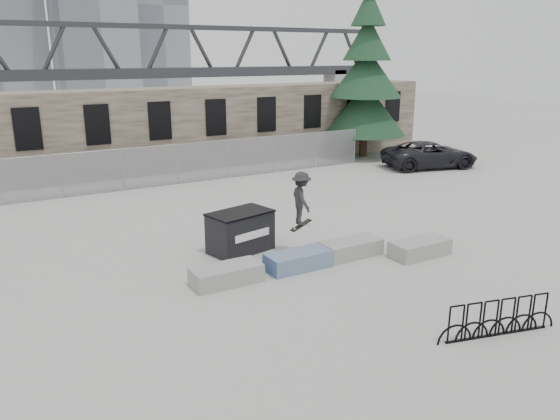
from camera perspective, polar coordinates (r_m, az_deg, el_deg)
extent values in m
plane|color=#A7A7A3|center=(17.11, 4.06, -5.60)|extent=(120.00, 120.00, 0.00)
cube|color=brown|center=(30.98, -13.11, 8.10)|extent=(36.00, 2.50, 4.50)
cube|color=black|center=(28.42, -24.89, 7.69)|extent=(1.20, 0.12, 2.00)
cube|color=black|center=(28.89, -18.54, 8.45)|extent=(1.20, 0.12, 2.00)
cube|color=black|center=(29.70, -12.44, 9.08)|extent=(1.20, 0.12, 2.00)
cube|color=black|center=(30.82, -6.71, 9.58)|extent=(1.20, 0.12, 2.00)
cube|color=black|center=(32.23, -1.42, 9.96)|extent=(1.20, 0.12, 2.00)
cube|color=black|center=(33.87, 3.41, 10.23)|extent=(1.20, 0.12, 2.00)
cube|color=black|center=(35.73, 7.76, 10.42)|extent=(1.20, 0.12, 2.00)
cube|color=black|center=(37.77, 11.68, 10.53)|extent=(1.20, 0.12, 2.00)
cylinder|color=gray|center=(26.39, -21.90, 3.28)|extent=(0.06, 0.06, 2.00)
cylinder|color=gray|center=(26.90, -16.12, 4.03)|extent=(0.06, 0.06, 2.00)
cylinder|color=gray|center=(27.67, -10.60, 4.71)|extent=(0.06, 0.06, 2.00)
cylinder|color=gray|center=(28.68, -5.42, 5.31)|extent=(0.06, 0.06, 2.00)
cylinder|color=gray|center=(29.92, -0.61, 5.82)|extent=(0.06, 0.06, 2.00)
cylinder|color=gray|center=(31.34, 3.79, 6.25)|extent=(0.06, 0.06, 2.00)
cylinder|color=gray|center=(32.94, 7.79, 6.62)|extent=(0.06, 0.06, 2.00)
cube|color=#99999E|center=(27.67, -10.60, 4.71)|extent=(22.00, 0.02, 2.00)
cylinder|color=gray|center=(27.49, -10.71, 6.75)|extent=(22.00, 0.04, 0.04)
cube|color=#999A97|center=(15.64, -5.62, -6.75)|extent=(2.00, 0.90, 0.52)
cube|color=#2D471E|center=(15.57, -5.64, -6.07)|extent=(1.76, 0.66, 0.10)
cube|color=#2B4D83|center=(16.63, 1.92, -5.27)|extent=(2.00, 0.90, 0.52)
cube|color=#2D471E|center=(16.55, 1.92, -4.62)|extent=(1.76, 0.66, 0.10)
cube|color=#999A97|center=(17.76, 7.41, -3.98)|extent=(2.00, 0.90, 0.52)
cube|color=#2D471E|center=(17.70, 7.44, -3.37)|extent=(1.76, 0.66, 0.10)
cube|color=#999A97|center=(18.20, 14.40, -3.87)|extent=(2.00, 0.90, 0.52)
cube|color=#2D471E|center=(18.13, 14.45, -3.27)|extent=(1.76, 0.66, 0.10)
cube|color=black|center=(17.96, -4.17, -2.33)|extent=(2.22, 1.61, 1.30)
cube|color=black|center=(17.76, -4.21, -0.28)|extent=(2.28, 1.67, 0.06)
cube|color=white|center=(17.49, -2.90, -2.65)|extent=(1.37, 0.33, 0.25)
cube|color=black|center=(13.92, 21.68, -11.99)|extent=(2.64, 0.71, 0.04)
torus|color=black|center=(13.11, 17.90, -11.29)|extent=(0.88, 0.26, 0.89)
torus|color=black|center=(13.35, 19.54, -10.93)|extent=(0.88, 0.26, 0.89)
torus|color=black|center=(13.60, 21.11, -10.58)|extent=(0.88, 0.26, 0.89)
torus|color=black|center=(13.86, 22.62, -10.23)|extent=(0.88, 0.26, 0.89)
torus|color=black|center=(14.14, 24.06, -9.89)|extent=(0.88, 0.26, 0.89)
torus|color=black|center=(14.42, 25.45, -9.55)|extent=(0.88, 0.26, 0.89)
cylinder|color=#38281E|center=(35.20, 8.73, 7.75)|extent=(0.50, 0.50, 2.70)
cone|color=black|center=(35.00, 8.84, 10.43)|extent=(5.15, 5.15, 3.20)
cone|color=black|center=(34.87, 9.00, 14.03)|extent=(4.43, 4.43, 3.00)
cone|color=black|center=(34.86, 9.15, 17.31)|extent=(2.96, 2.96, 2.60)
cone|color=black|center=(34.95, 9.28, 20.26)|extent=(2.12, 2.12, 2.20)
cube|color=slate|center=(113.98, -12.97, 20.01)|extent=(10.00, 10.00, 30.00)
cube|color=#2D3033|center=(70.76, -14.98, 13.63)|extent=(70.00, 3.00, 1.20)
cube|color=#2D3033|center=(70.79, -15.32, 18.07)|extent=(70.00, 0.60, 0.60)
cube|color=gray|center=(84.03, 5.72, 13.00)|extent=(2.00, 3.00, 4.00)
imported|color=black|center=(32.47, 15.41, 5.61)|extent=(5.88, 3.82, 1.50)
imported|color=#242426|center=(17.21, 2.25, 1.21)|extent=(0.86, 1.22, 1.72)
cube|color=black|center=(17.46, 2.22, -1.61)|extent=(0.79, 0.31, 0.28)
cylinder|color=beige|center=(17.28, 1.55, -1.97)|extent=(0.06, 0.03, 0.06)
cylinder|color=beige|center=(17.39, 1.31, -1.85)|extent=(0.06, 0.03, 0.06)
cylinder|color=beige|center=(17.56, 3.11, -1.68)|extent=(0.06, 0.03, 0.06)
cylinder|color=beige|center=(17.68, 2.86, -1.56)|extent=(0.06, 0.03, 0.06)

